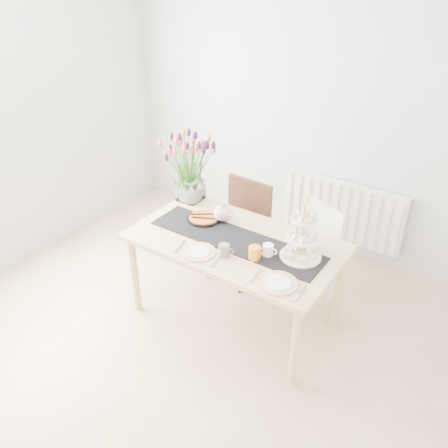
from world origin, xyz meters
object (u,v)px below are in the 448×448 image
Objects in this scene: mug_grey at (224,250)px; plate_left at (198,252)px; radiator at (342,211)px; cream_jug at (307,242)px; cake_stand at (302,243)px; tulip_vase at (189,159)px; dining_table at (235,249)px; plate_right at (278,283)px; teapot at (223,213)px; tart_tin at (204,218)px; mug_white at (268,250)px; chair_white at (312,247)px; chair_brown at (242,223)px; mug_orange at (255,253)px.

plate_left is at bearing -171.82° from mug_grey.
cream_jug is (0.17, -1.21, 0.35)m from radiator.
cake_stand is at bearing 29.21° from plate_left.
tulip_vase is 7.15× the size of cream_jug.
plate_right is (0.53, -0.29, 0.08)m from dining_table.
teapot reaches higher than mug_grey.
radiator is 1.44m from cake_stand.
tart_tin reaches higher than radiator.
mug_white is at bearing -115.42° from cream_jug.
tulip_vase is at bearing -175.35° from cream_jug.
chair_white is at bearing 14.43° from tulip_vase.
chair_brown reaches higher than mug_grey.
cream_jug is (-0.02, 0.15, -0.08)m from cake_stand.
chair_brown is 1.30× the size of tulip_vase.
tart_tin is (-0.87, -0.10, -0.03)m from cream_jug.
plate_left is at bearing -129.94° from cream_jug.
mug_orange is at bearing 9.19° from mug_grey.
mug_grey reaches higher than radiator.
chair_brown is 0.91m from plate_left.
tulip_vase is at bearing 128.31° from mug_grey.
mug_orange reaches higher than radiator.
mug_white is at bearing -11.63° from teapot.
plate_left is (-0.64, -0.36, -0.12)m from cake_stand.
chair_white is 3.69× the size of teapot.
plate_right is at bearing -24.28° from tart_tin.
tulip_vase reaches higher than chair_white.
mug_white is (0.31, -0.04, 0.12)m from dining_table.
mug_orange is 0.41m from plate_left.
tart_tin reaches higher than dining_table.
chair_brown is 0.90m from cream_jug.
teapot is at bearing -78.92° from chair_brown.
chair_white is 0.95m from mug_grey.
cake_stand reaches higher than cream_jug.
chair_brown is 9.30× the size of cream_jug.
radiator is at bearing 46.89° from tulip_vase.
cream_jug is (0.49, 0.21, 0.13)m from dining_table.
chair_white is 8.37× the size of mug_orange.
mug_orange is at bearing -22.13° from teapot.
cream_jug is 1.03× the size of mug_grey.
plate_right reaches higher than dining_table.
radiator is at bearing 108.71° from cream_jug.
radiator is at bearing 26.09° from mug_orange.
cake_stand reaches higher than mug_grey.
chair_white is at bearing 103.94° from cake_stand.
dining_table is 6.90× the size of teapot.
tart_tin is at bearing -121.98° from chair_white.
tulip_vase is 1.24m from cream_jug.
mug_orange is (0.20, 0.09, 0.00)m from mug_grey.
chair_brown is at bearing 29.87° from tulip_vase.
teapot reaches higher than plate_right.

